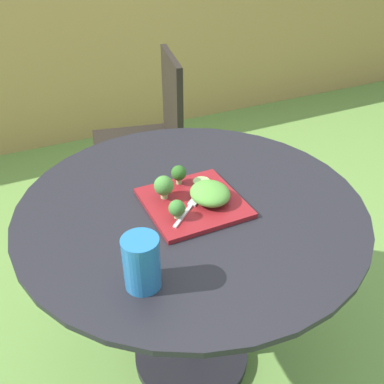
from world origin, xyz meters
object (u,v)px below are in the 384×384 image
at_px(salad_plate, 193,203).
at_px(fork, 189,209).
at_px(patio_chair, 152,129).
at_px(drinking_glass, 142,265).

xyz_separation_m(salad_plate, fork, (-0.03, -0.03, 0.01)).
height_order(patio_chair, fork, patio_chair).
xyz_separation_m(drinking_glass, fork, (0.21, 0.20, -0.04)).
distance_m(salad_plate, fork, 0.05).
distance_m(patio_chair, fork, 1.09).
bearing_deg(salad_plate, patio_chair, 76.52).
bearing_deg(fork, salad_plate, 48.29).
xyz_separation_m(salad_plate, drinking_glass, (-0.24, -0.24, 0.05)).
relative_size(patio_chair, salad_plate, 3.29).
bearing_deg(drinking_glass, salad_plate, 44.60).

